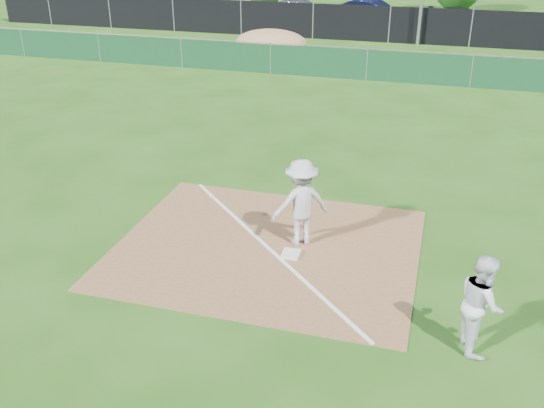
% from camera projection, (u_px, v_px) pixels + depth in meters
% --- Properties ---
extents(ground, '(90.00, 90.00, 0.00)m').
position_uv_depth(ground, '(344.00, 117.00, 20.06)').
color(ground, '#204E10').
rests_on(ground, ground).
extents(infield_dirt, '(6.00, 5.00, 0.02)m').
position_uv_depth(infield_dirt, '(267.00, 247.00, 12.27)').
color(infield_dirt, brown).
rests_on(infield_dirt, ground).
extents(foul_line, '(5.01, 5.01, 0.01)m').
position_uv_depth(foul_line, '(267.00, 247.00, 12.27)').
color(foul_line, white).
rests_on(foul_line, infield_dirt).
extents(green_fence, '(44.00, 0.05, 1.20)m').
position_uv_depth(green_fence, '(367.00, 65.00, 24.11)').
color(green_fence, '#0F391E').
rests_on(green_fence, ground).
extents(dirt_mound, '(3.38, 2.60, 1.17)m').
position_uv_depth(dirt_mound, '(271.00, 42.00, 28.39)').
color(dirt_mound, '#9F764D').
rests_on(dirt_mound, ground).
extents(black_fence, '(46.00, 0.04, 1.80)m').
position_uv_depth(black_fence, '(389.00, 25.00, 30.89)').
color(black_fence, black).
rests_on(black_fence, ground).
extents(parking_lot, '(46.00, 9.00, 0.01)m').
position_uv_depth(parking_lot, '(397.00, 26.00, 35.61)').
color(parking_lot, black).
rests_on(parking_lot, ground).
extents(first_base, '(0.35, 0.35, 0.07)m').
position_uv_depth(first_base, '(291.00, 254.00, 11.95)').
color(first_base, silver).
rests_on(first_base, infield_dirt).
extents(play_at_first, '(2.64, 1.21, 1.81)m').
position_uv_depth(play_at_first, '(301.00, 203.00, 12.04)').
color(play_at_first, silver).
rests_on(play_at_first, infield_dirt).
extents(runner, '(0.78, 0.91, 1.63)m').
position_uv_depth(runner, '(481.00, 303.00, 9.15)').
color(runner, silver).
rests_on(runner, ground).
extents(car_left, '(4.57, 2.44, 1.48)m').
position_uv_depth(car_left, '(301.00, 11.00, 36.13)').
color(car_left, '#9FA1A7').
rests_on(car_left, parking_lot).
extents(car_mid, '(4.65, 2.69, 1.45)m').
position_uv_depth(car_mid, '(372.00, 12.00, 35.73)').
color(car_mid, black).
rests_on(car_mid, parking_lot).
extents(car_right, '(4.12, 1.71, 1.19)m').
position_uv_depth(car_right, '(464.00, 19.00, 34.45)').
color(car_right, black).
rests_on(car_right, parking_lot).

